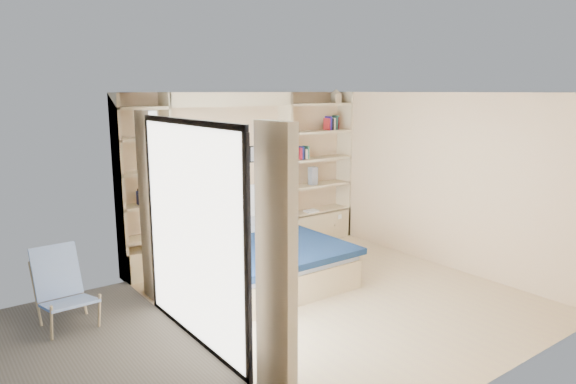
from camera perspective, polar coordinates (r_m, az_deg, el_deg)
ground at (r=6.59m, az=5.63°, el=-11.35°), size 4.50×4.50×0.00m
room_shell at (r=7.22m, az=-4.64°, el=-0.38°), size 4.50×4.50×4.50m
bed at (r=7.05m, az=-3.16°, el=-7.33°), size 1.82×2.27×1.07m
photo_gallery at (r=7.70m, az=-7.91°, el=4.25°), size 1.48×0.02×0.82m
reading_lamps at (r=7.66m, az=-6.01°, el=0.44°), size 1.92×0.12×0.15m
shelf_decor at (r=8.43m, az=1.97°, el=5.56°), size 3.60×0.23×2.03m
deck_chair at (r=6.19m, az=-23.74°, el=-9.74°), size 0.54×0.87×0.85m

